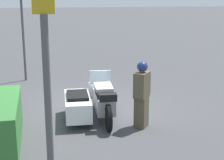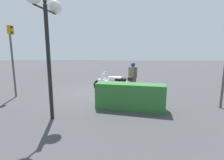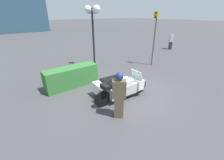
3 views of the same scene
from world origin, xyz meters
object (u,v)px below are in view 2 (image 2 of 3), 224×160
officer_rider (133,76)px  hedge_bush_curbside (130,96)px  traffic_light_near (12,51)px  twin_lamp_post (46,18)px  police_motorcycle (113,85)px

officer_rider → hedge_bush_curbside: (-0.27, 3.36, -0.40)m
officer_rider → traffic_light_near: bearing=-22.3°
hedge_bush_curbside → twin_lamp_post: size_ratio=0.68×
police_motorcycle → twin_lamp_post: 4.82m
officer_rider → hedge_bush_curbside: officer_rider is taller
police_motorcycle → twin_lamp_post: (1.14, 3.80, 2.73)m
hedge_bush_curbside → twin_lamp_post: twin_lamp_post is taller
twin_lamp_post → traffic_light_near: (3.54, -1.98, -0.90)m
twin_lamp_post → officer_rider: bearing=-112.9°
officer_rider → hedge_bush_curbside: 3.39m
hedge_bush_curbside → traffic_light_near: bearing=-3.4°
twin_lamp_post → police_motorcycle: bearing=-106.7°
hedge_bush_curbside → traffic_light_near: size_ratio=0.75×
traffic_light_near → hedge_bush_curbside: bearing=-2.6°
police_motorcycle → twin_lamp_post: twin_lamp_post is taller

